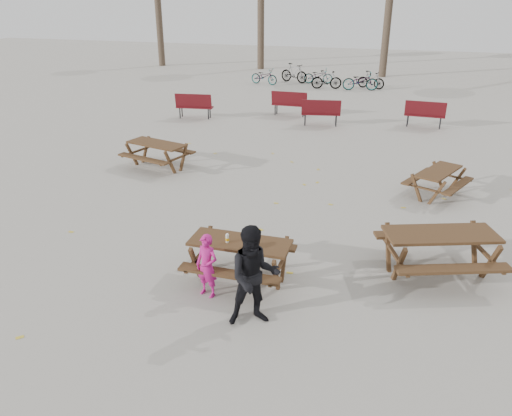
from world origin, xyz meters
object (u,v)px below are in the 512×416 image
(child, at_px, (207,266))
(picnic_table_far, at_px, (437,183))
(main_picnic_table, at_px, (240,251))
(picnic_table_north, at_px, (157,155))
(adult, at_px, (254,276))
(soda_bottle, at_px, (227,239))
(food_tray, at_px, (251,247))
(picnic_table_east, at_px, (438,254))

(child, xyz_separation_m, picnic_table_far, (3.94, 5.95, -0.23))
(main_picnic_table, height_order, picnic_table_north, main_picnic_table)
(adult, height_order, picnic_table_north, adult)
(child, relative_size, picnic_table_far, 0.73)
(soda_bottle, height_order, adult, adult)
(food_tray, xyz_separation_m, soda_bottle, (-0.46, 0.09, 0.05))
(adult, height_order, picnic_table_east, adult)
(adult, bearing_deg, main_picnic_table, 92.74)
(picnic_table_far, bearing_deg, picnic_table_east, -157.28)
(soda_bottle, distance_m, picnic_table_far, 6.60)
(child, height_order, picnic_table_north, child)
(child, bearing_deg, picnic_table_north, 138.41)
(soda_bottle, height_order, picnic_table_north, soda_bottle)
(picnic_table_far, bearing_deg, adult, 179.99)
(main_picnic_table, bearing_deg, adult, -62.08)
(picnic_table_north, xyz_separation_m, picnic_table_far, (7.86, 0.08, -0.04))
(soda_bottle, xyz_separation_m, picnic_table_north, (-4.10, 5.31, -0.46))
(child, bearing_deg, picnic_table_far, 71.14)
(food_tray, relative_size, child, 0.16)
(main_picnic_table, height_order, food_tray, food_tray)
(soda_bottle, bearing_deg, food_tray, -10.54)
(food_tray, distance_m, picnic_table_far, 6.42)
(food_tray, xyz_separation_m, child, (-0.64, -0.47, -0.22))
(food_tray, relative_size, soda_bottle, 1.06)
(main_picnic_table, distance_m, picnic_table_far, 6.39)
(child, bearing_deg, adult, -12.42)
(food_tray, relative_size, picnic_table_east, 0.09)
(main_picnic_table, distance_m, food_tray, 0.38)
(food_tray, relative_size, picnic_table_far, 0.11)
(child, height_order, picnic_table_east, child)
(picnic_table_north, bearing_deg, soda_bottle, -37.41)
(main_picnic_table, height_order, child, child)
(soda_bottle, height_order, picnic_table_east, soda_bottle)
(main_picnic_table, relative_size, picnic_table_north, 1.01)
(adult, xyz_separation_m, picnic_table_north, (-4.92, 6.37, -0.45))
(child, distance_m, picnic_table_east, 4.24)
(main_picnic_table, xyz_separation_m, picnic_table_far, (3.56, 5.30, -0.25))
(picnic_table_north, bearing_deg, picnic_table_east, -12.50)
(main_picnic_table, relative_size, child, 1.57)
(main_picnic_table, xyz_separation_m, picnic_table_north, (-4.30, 5.22, -0.20))
(soda_bottle, bearing_deg, child, -107.29)
(picnic_table_north, relative_size, picnic_table_far, 1.13)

